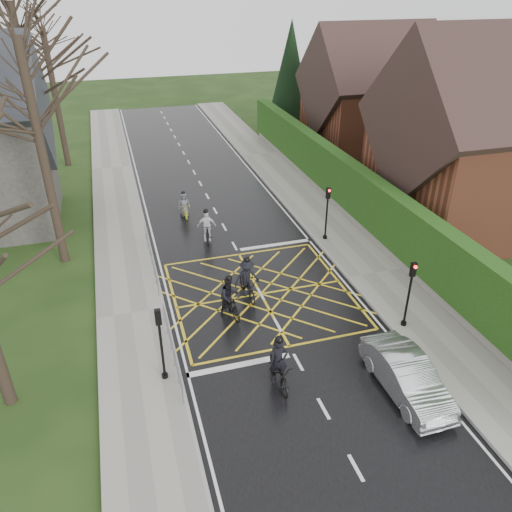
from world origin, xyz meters
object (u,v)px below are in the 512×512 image
cyclist_mid (247,282)px  cyclist_lead (184,207)px  cyclist_back (230,300)px  cyclist_front (207,229)px  car (406,376)px  cyclist_rear (279,368)px

cyclist_mid → cyclist_lead: cyclist_mid is taller
cyclist_mid → cyclist_back: bearing=-136.8°
cyclist_mid → cyclist_front: cyclist_mid is taller
cyclist_front → car: cyclist_front is taller
cyclist_rear → car: size_ratio=0.50×
cyclist_back → car: cyclist_back is taller
cyclist_rear → car: cyclist_rear is taller
cyclist_back → cyclist_mid: (1.13, 1.19, 0.00)m
cyclist_back → car: (4.91, -6.39, -0.04)m
cyclist_back → cyclist_lead: size_ratio=1.22×
cyclist_back → cyclist_front: cyclist_back is taller
cyclist_front → cyclist_back: bearing=-84.3°
cyclist_back → cyclist_lead: 10.94m
cyclist_rear → cyclist_mid: size_ratio=1.00×
cyclist_front → car: (4.45, -13.61, 0.00)m
cyclist_back → car: 8.06m
cyclist_front → cyclist_lead: (-0.67, 3.72, -0.15)m
cyclist_lead → car: bearing=-74.7°
cyclist_rear → car: bearing=-20.7°
cyclist_front → car: size_ratio=0.46×
cyclist_front → cyclist_lead: bearing=109.6°
cyclist_lead → cyclist_front: bearing=-80.9°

